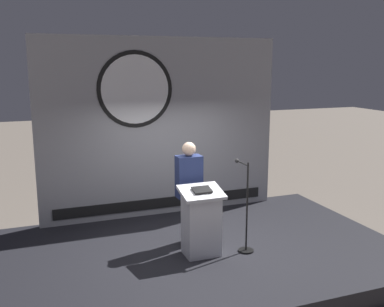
{
  "coord_description": "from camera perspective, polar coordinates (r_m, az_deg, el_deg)",
  "views": [
    {
      "loc": [
        -2.38,
        -6.11,
        3.19
      ],
      "look_at": [
        -0.01,
        0.2,
        1.81
      ],
      "focal_mm": 41.45,
      "sensor_mm": 36.0,
      "label": 1
    }
  ],
  "objects": [
    {
      "name": "microphone_stand",
      "position": [
        6.99,
        6.84,
        -8.49
      ],
      "size": [
        0.24,
        0.53,
        1.42
      ],
      "color": "black",
      "rests_on": "stage_platform"
    },
    {
      "name": "podium",
      "position": [
        6.79,
        1.2,
        -8.8
      ],
      "size": [
        0.64,
        0.5,
        1.07
      ],
      "color": "silver",
      "rests_on": "stage_platform"
    },
    {
      "name": "speaker_person",
      "position": [
        7.1,
        -0.4,
        -5.03
      ],
      "size": [
        0.4,
        0.26,
        1.67
      ],
      "color": "black",
      "rests_on": "stage_platform"
    },
    {
      "name": "stage_platform",
      "position": [
        7.23,
        0.65,
        -13.25
      ],
      "size": [
        6.4,
        4.0,
        0.3
      ],
      "primitive_type": "cube",
      "color": "black",
      "rests_on": "ground"
    },
    {
      "name": "banner_display",
      "position": [
        8.39,
        -4.02,
        3.39
      ],
      "size": [
        4.61,
        0.12,
        3.36
      ],
      "color": "#9E9EA3",
      "rests_on": "stage_platform"
    },
    {
      "name": "ground_plane",
      "position": [
        7.29,
        0.65,
        -14.32
      ],
      "size": [
        40.0,
        40.0,
        0.0
      ],
      "primitive_type": "plane",
      "color": "#6B6056"
    }
  ]
}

